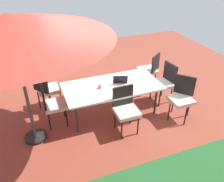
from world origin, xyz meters
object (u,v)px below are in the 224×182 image
(chair_west, at_px, (164,81))
(cup, at_px, (100,87))
(laptop, at_px, (120,81))
(chair_northwest, at_px, (182,96))
(chair_southeast, at_px, (46,88))
(patio_umbrella, at_px, (10,27))
(chair_north, at_px, (126,108))
(dining_table, at_px, (112,87))
(chair_southwest, at_px, (150,69))
(chair_east, at_px, (52,103))

(chair_west, bearing_deg, cup, -95.62)
(laptop, bearing_deg, chair_northwest, 166.62)
(cup, bearing_deg, chair_southeast, -34.65)
(patio_umbrella, relative_size, cup, 37.51)
(chair_north, height_order, cup, chair_north)
(dining_table, height_order, patio_umbrella, patio_umbrella)
(chair_southwest, bearing_deg, dining_table, -8.52)
(chair_southwest, bearing_deg, chair_northwest, 52.63)
(dining_table, xyz_separation_m, chair_southeast, (1.36, -0.71, -0.13))
(dining_table, relative_size, chair_east, 2.18)
(chair_west, relative_size, cup, 11.26)
(dining_table, bearing_deg, patio_umbrella, 9.03)
(chair_northwest, xyz_separation_m, chair_north, (1.33, -0.04, 0.00))
(chair_northwest, xyz_separation_m, cup, (1.66, -0.67, 0.22))
(chair_east, distance_m, chair_west, 2.70)
(chair_north, relative_size, cup, 11.26)
(chair_southeast, bearing_deg, cup, -164.58)
(patio_umbrella, bearing_deg, dining_table, -170.97)
(chair_east, xyz_separation_m, chair_west, (-2.70, 0.02, 0.00))
(dining_table, bearing_deg, cup, 5.65)
(chair_northwest, height_order, laptop, chair_northwest)
(chair_southeast, bearing_deg, chair_southwest, -129.04)
(dining_table, distance_m, chair_west, 1.38)
(chair_west, distance_m, cup, 1.69)
(chair_west, bearing_deg, patio_umbrella, -91.91)
(chair_southeast, relative_size, cup, 11.26)
(chair_east, xyz_separation_m, cup, (-1.03, 0.07, 0.22))
(dining_table, distance_m, chair_southwest, 1.57)
(patio_umbrella, relative_size, chair_west, 3.33)
(chair_east, relative_size, chair_west, 1.00)
(chair_northwest, distance_m, chair_north, 1.33)
(dining_table, bearing_deg, laptop, -164.85)
(chair_north, distance_m, chair_southeast, 1.96)
(chair_north, bearing_deg, chair_east, 152.39)
(chair_west, distance_m, laptop, 1.18)
(patio_umbrella, relative_size, chair_northwest, 3.33)
(patio_umbrella, bearing_deg, cup, -170.30)
(chair_west, xyz_separation_m, chair_southeast, (2.74, -0.68, 0.00))
(patio_umbrella, bearing_deg, chair_east, -144.09)
(patio_umbrella, xyz_separation_m, chair_west, (-3.14, -0.31, -1.73))
(chair_east, bearing_deg, dining_table, -89.84)
(chair_southwest, distance_m, cup, 1.85)
(chair_northwest, xyz_separation_m, chair_west, (-0.01, -0.72, 0.00))
(patio_umbrella, distance_m, chair_northwest, 3.60)
(chair_north, bearing_deg, dining_table, 93.19)
(dining_table, bearing_deg, chair_southeast, -27.49)
(chair_north, bearing_deg, laptop, 75.64)
(patio_umbrella, height_order, chair_west, patio_umbrella)
(chair_west, relative_size, chair_southeast, 1.00)
(dining_table, height_order, chair_southeast, chair_southeast)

